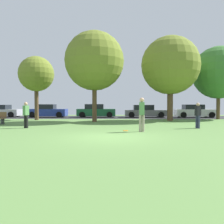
{
  "coord_description": "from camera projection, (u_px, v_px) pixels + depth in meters",
  "views": [
    {
      "loc": [
        0.21,
        -10.44,
        1.47
      ],
      "look_at": [
        0.0,
        2.47,
        1.04
      ],
      "focal_mm": 37.71,
      "sensor_mm": 36.0,
      "label": 1
    }
  ],
  "objects": [
    {
      "name": "frisbee_disc",
      "position": [
        126.0,
        131.0,
        12.93
      ],
      "size": [
        0.27,
        0.27,
        0.03
      ],
      "primitive_type": "cylinder",
      "color": "orange",
      "rests_on": "ground_plane"
    },
    {
      "name": "maple_tree_near",
      "position": [
        170.0,
        66.0,
        20.58
      ],
      "size": [
        5.1,
        5.1,
        7.43
      ],
      "color": "brown",
      "rests_on": "ground_plane"
    },
    {
      "name": "parked_car_green",
      "position": [
        96.0,
        111.0,
        26.63
      ],
      "size": [
        4.28,
        2.12,
        1.48
      ],
      "color": "#195633",
      "rests_on": "ground_plane"
    },
    {
      "name": "parked_car_grey",
      "position": [
        145.0,
        112.0,
        26.29
      ],
      "size": [
        4.57,
        2.02,
        1.39
      ],
      "color": "slate",
      "rests_on": "ground_plane"
    },
    {
      "name": "street_lamp_post",
      "position": [
        169.0,
        96.0,
        22.51
      ],
      "size": [
        0.14,
        0.14,
        4.5
      ],
      "primitive_type": "cylinder",
      "color": "#2D2D33",
      "rests_on": "ground_plane"
    },
    {
      "name": "oak_tree_center",
      "position": [
        94.0,
        61.0,
        19.53
      ],
      "size": [
        4.92,
        4.92,
        7.53
      ],
      "color": "brown",
      "rests_on": "ground_plane"
    },
    {
      "name": "person_bystander",
      "position": [
        26.0,
        114.0,
        14.43
      ],
      "size": [
        0.33,
        0.38,
        1.6
      ],
      "rotation": [
        0.0,
        0.0,
        1.16
      ],
      "color": "black",
      "rests_on": "ground_plane"
    },
    {
      "name": "ground_plane",
      "position": [
        111.0,
        137.0,
        10.48
      ],
      "size": [
        44.0,
        44.0,
        0.0
      ],
      "primitive_type": "plane",
      "color": "#5B8442"
    },
    {
      "name": "parked_car_silver",
      "position": [
        1.0,
        111.0,
        27.05
      ],
      "size": [
        4.32,
        2.12,
        1.4
      ],
      "color": "#B7B7BC",
      "rests_on": "ground_plane"
    },
    {
      "name": "road_strip",
      "position": [
        114.0,
        117.0,
        26.47
      ],
      "size": [
        44.0,
        6.4,
        0.01
      ],
      "primitive_type": "cube",
      "color": "#28282B",
      "rests_on": "ground_plane"
    },
    {
      "name": "birch_tree_lone",
      "position": [
        36.0,
        74.0,
        21.79
      ],
      "size": [
        3.25,
        3.25,
        5.91
      ],
      "color": "brown",
      "rests_on": "ground_plane"
    },
    {
      "name": "person_catcher",
      "position": [
        198.0,
        114.0,
        14.29
      ],
      "size": [
        0.39,
        0.34,
        1.56
      ],
      "rotation": [
        0.0,
        0.0,
        -2.65
      ],
      "color": "#2D334C",
      "rests_on": "ground_plane"
    },
    {
      "name": "oak_tree_right",
      "position": [
        219.0,
        73.0,
        22.86
      ],
      "size": [
        5.09,
        5.09,
        7.09
      ],
      "color": "brown",
      "rests_on": "ground_plane"
    },
    {
      "name": "parked_car_white",
      "position": [
        195.0,
        111.0,
        26.09
      ],
      "size": [
        4.35,
        1.97,
        1.43
      ],
      "color": "white",
      "rests_on": "ground_plane"
    },
    {
      "name": "person_walking",
      "position": [
        142.0,
        113.0,
        12.51
      ],
      "size": [
        0.3,
        0.34,
        1.82
      ],
      "rotation": [
        0.0,
        0.0,
        1.68
      ],
      "color": "gray",
      "rests_on": "ground_plane"
    },
    {
      "name": "parked_car_blue",
      "position": [
        47.0,
        111.0,
        26.51
      ],
      "size": [
        4.24,
        1.96,
        1.46
      ],
      "color": "#233893",
      "rests_on": "ground_plane"
    }
  ]
}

